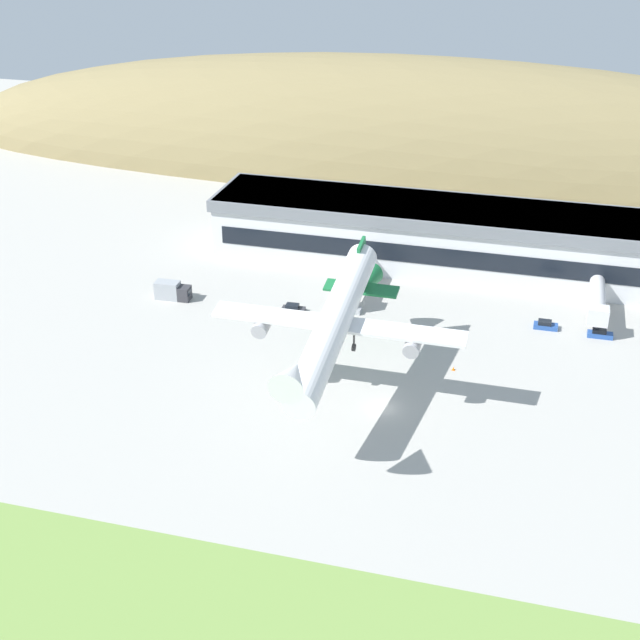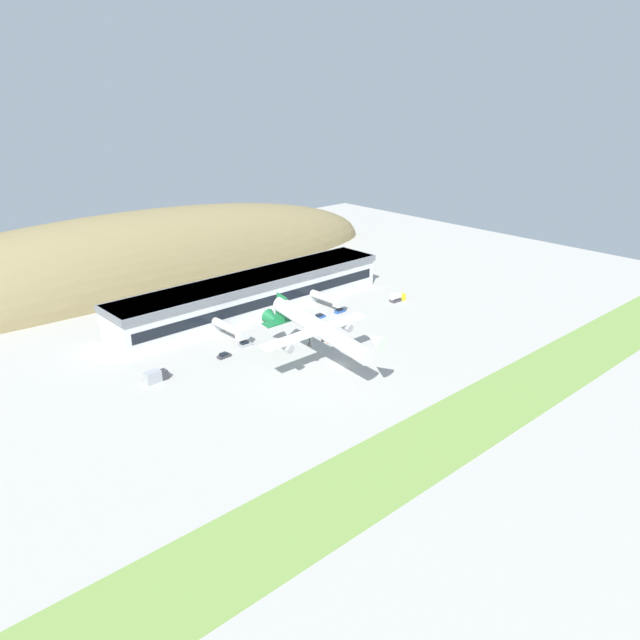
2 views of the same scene
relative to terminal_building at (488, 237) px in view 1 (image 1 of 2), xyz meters
name	(u,v)px [view 1 (image 1 of 2)]	position (x,y,z in m)	size (l,w,h in m)	color
ground_plane	(383,408)	(-9.14, -52.42, -6.95)	(354.67, 354.67, 0.00)	#ADAAA3
grass_strip_foreground	(298,634)	(-9.14, -95.86, -6.91)	(319.20, 20.82, 0.08)	#759947
hill_backdrop	(421,167)	(-22.57, 61.52, -6.95)	(267.81, 53.39, 55.21)	olive
terminal_building	(488,237)	(0.00, 0.00, 0.00)	(105.61, 18.06, 12.26)	silver
jetway_0	(355,276)	(-21.55, -17.45, -2.96)	(3.38, 16.25, 5.43)	silver
jetway_1	(598,302)	(20.18, -16.92, -2.96)	(3.38, 15.26, 5.43)	silver
cargo_airplane	(336,321)	(-16.42, -51.89, 5.91)	(36.44, 46.66, 11.48)	white
service_car_0	(545,325)	(12.17, -21.12, -6.37)	(4.00, 1.90, 1.40)	#264C99
service_car_1	(293,309)	(-30.49, -26.31, -6.36)	(4.13, 2.08, 1.42)	#333338
service_car_2	(349,308)	(-21.16, -23.76, -6.26)	(4.45, 2.00, 1.66)	#999EA3
service_car_3	(600,334)	(20.97, -21.96, -6.34)	(4.10, 1.69, 1.47)	#264C99
box_truck	(172,291)	(-52.85, -26.94, -5.43)	(6.47, 2.69, 3.22)	#333338
traffic_cone_0	(405,330)	(-10.42, -28.36, -6.67)	(0.52, 0.52, 0.58)	orange
traffic_cone_1	(453,368)	(-0.88, -38.98, -6.67)	(0.52, 0.52, 0.58)	orange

